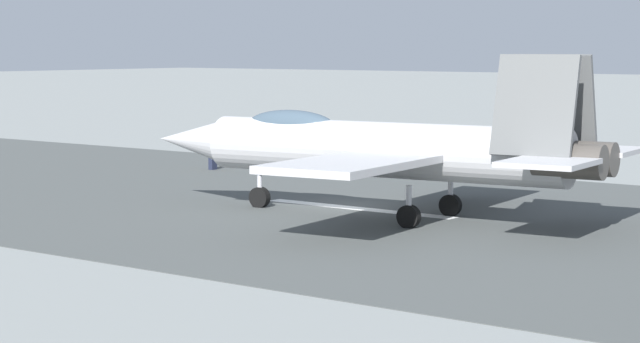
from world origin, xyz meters
TOP-DOWN VIEW (x-y plane):
  - ground_plane at (0.00, 0.00)m, footprint 400.00×400.00m
  - runway_strip at (-0.02, 0.00)m, footprint 240.00×26.00m
  - fighter_jet at (-2.42, 1.34)m, footprint 18.03×14.38m
  - crew_person at (12.92, -6.91)m, footprint 0.52×0.53m
  - marker_cone_mid at (3.63, -12.20)m, footprint 0.44×0.44m

SIDE VIEW (x-z plane):
  - ground_plane at x=0.00m, z-range 0.00..0.00m
  - runway_strip at x=-0.02m, z-range 0.00..0.02m
  - marker_cone_mid at x=3.63m, z-range 0.00..0.55m
  - crew_person at x=12.92m, z-range 0.00..1.67m
  - fighter_jet at x=-2.42m, z-range -0.39..5.23m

